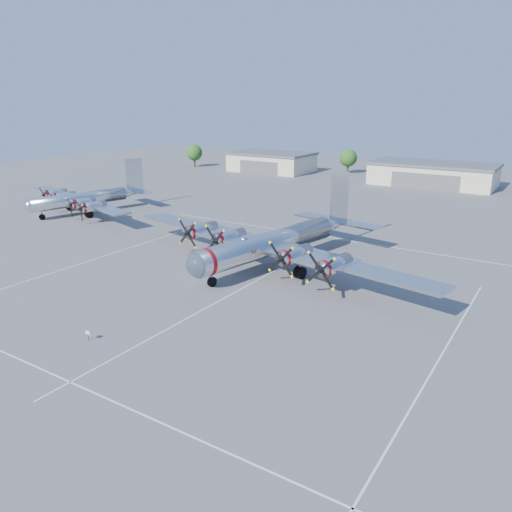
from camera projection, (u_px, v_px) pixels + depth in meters
The scene contains 9 objects.
ground at pixel (240, 290), 54.22m from camera, with size 260.00×260.00×0.00m, color #555557.
parking_lines at pixel (230, 295), 52.82m from camera, with size 60.00×50.08×0.01m.
hangar_west at pixel (272, 162), 142.39m from camera, with size 22.60×14.60×5.40m.
hangar_center at pixel (433, 174), 119.27m from camera, with size 28.60×14.60×5.40m.
tree_far_west at pixel (194, 153), 151.59m from camera, with size 4.80×4.80×6.64m.
tree_west at pixel (348, 158), 138.12m from camera, with size 4.80×4.80×6.64m.
main_bomber_b29 at pixel (276, 264), 62.55m from camera, with size 45.62×31.20×10.09m, color silver, non-canonical shape.
bomber_west at pixel (87, 213), 90.79m from camera, with size 34.21×24.22×9.04m, color silver, non-canonical shape.
info_placard at pixel (88, 334), 42.61m from camera, with size 0.49×0.05×0.94m.
Camera 1 is at (28.76, -41.68, 19.82)m, focal length 35.00 mm.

